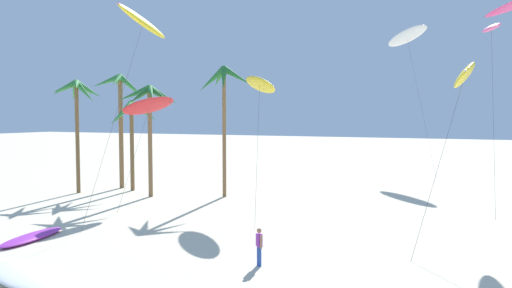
% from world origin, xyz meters
% --- Properties ---
extents(palm_tree_0, '(3.96, 4.39, 9.61)m').
position_xyz_m(palm_tree_0, '(-17.71, 33.91, 8.12)').
color(palm_tree_0, brown).
rests_on(palm_tree_0, ground).
extents(palm_tree_1, '(4.27, 4.41, 10.34)m').
position_xyz_m(palm_tree_1, '(-16.18, 37.55, 8.20)').
color(palm_tree_1, olive).
rests_on(palm_tree_1, ground).
extents(palm_tree_2, '(4.78, 5.00, 9.03)m').
position_xyz_m(palm_tree_2, '(-10.91, 34.81, 7.65)').
color(palm_tree_2, olive).
rests_on(palm_tree_2, ground).
extents(palm_tree_3, '(4.57, 4.52, 7.90)m').
position_xyz_m(palm_tree_3, '(-14.34, 36.78, 6.46)').
color(palm_tree_3, brown).
rests_on(palm_tree_3, ground).
extents(palm_tree_4, '(4.47, 4.55, 10.56)m').
position_xyz_m(palm_tree_4, '(-5.41, 37.34, 8.76)').
color(palm_tree_4, olive).
rests_on(palm_tree_4, ground).
extents(flying_kite_1, '(2.72, 10.19, 9.59)m').
position_xyz_m(flying_kite_1, '(12.08, 32.11, 8.73)').
color(flying_kite_1, yellow).
rests_on(flying_kite_1, ground).
extents(flying_kite_2, '(1.73, 12.07, 14.30)m').
position_xyz_m(flying_kite_2, '(13.95, 46.14, 13.56)').
color(flying_kite_2, '#EA5193').
rests_on(flying_kite_2, ground).
extents(flying_kite_3, '(2.23, 6.47, 13.26)m').
position_xyz_m(flying_kite_3, '(-5.86, 27.48, 12.22)').
color(flying_kite_3, yellow).
rests_on(flying_kite_3, ground).
extents(flying_kite_5, '(6.81, 9.74, 17.26)m').
position_xyz_m(flying_kite_5, '(5.75, 61.72, 15.91)').
color(flying_kite_5, white).
rests_on(flying_kite_5, ground).
extents(flying_kite_6, '(1.35, 6.73, 8.34)m').
position_xyz_m(flying_kite_6, '(-9.10, 32.37, 7.30)').
color(flying_kite_6, red).
rests_on(flying_kite_6, ground).
extents(flying_kite_7, '(5.02, 9.33, 9.83)m').
position_xyz_m(flying_kite_7, '(-1.41, 35.03, 8.80)').
color(flying_kite_7, yellow).
rests_on(flying_kite_7, ground).
extents(grounded_kite_1, '(5.42, 3.51, 0.33)m').
position_xyz_m(grounded_kite_1, '(-3.91, 16.93, 0.17)').
color(grounded_kite_1, white).
rests_on(grounded_kite_1, ground).
extents(grounded_kite_2, '(1.89, 4.47, 0.29)m').
position_xyz_m(grounded_kite_2, '(-8.55, 21.37, 0.15)').
color(grounded_kite_2, purple).
rests_on(grounded_kite_2, ground).
extents(person_foreground_walker, '(0.39, 0.38, 1.66)m').
position_xyz_m(person_foreground_walker, '(4.14, 22.28, 0.91)').
color(person_foreground_walker, '#284CA3').
rests_on(person_foreground_walker, ground).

